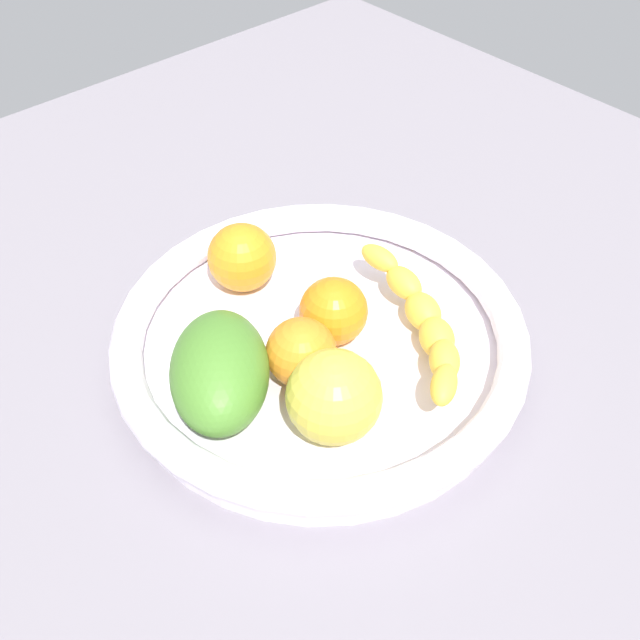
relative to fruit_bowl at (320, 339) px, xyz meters
The scene contains 8 objects.
kitchen_counter 3.88cm from the fruit_bowl, ahead, with size 120.00×120.00×3.00cm, color gray.
fruit_bowl is the anchor object (origin of this frame).
banana_draped_left 9.23cm from the fruit_bowl, 130.05° to the right, with size 18.63×11.07×4.11cm.
orange_front 11.33cm from the fruit_bowl, ahead, with size 6.54×6.54×6.54cm, color orange.
orange_mid_left 4.79cm from the fruit_bowl, 115.98° to the left, with size 5.97×5.97×5.97cm, color orange.
orange_mid_right 2.93cm from the fruit_bowl, 90.30° to the right, with size 6.10×6.10×6.10cm, color orange.
apple_yellow 9.91cm from the fruit_bowl, 144.72° to the left, with size 7.59×7.59×7.59cm, color yellow.
mango_green 10.60cm from the fruit_bowl, 85.93° to the left, with size 12.42×8.03×6.78cm, color #4F8B2F.
Camera 1 is at (-35.14, 31.56, 53.85)cm, focal length 42.78 mm.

